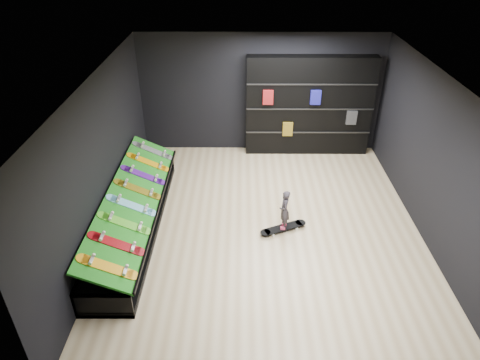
{
  "coord_description": "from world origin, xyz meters",
  "views": [
    {
      "loc": [
        -0.47,
        -6.71,
        5.22
      ],
      "look_at": [
        -0.5,
        0.2,
        1.0
      ],
      "focal_mm": 32.0,
      "sensor_mm": 36.0,
      "label": 1
    }
  ],
  "objects_px": {
    "child": "(284,217)",
    "floor_skateboard": "(283,229)",
    "display_rack": "(135,218)",
    "back_shelving": "(309,106)"
  },
  "relations": [
    {
      "from": "display_rack",
      "to": "floor_skateboard",
      "type": "relative_size",
      "value": 4.59
    },
    {
      "from": "display_rack",
      "to": "floor_skateboard",
      "type": "bearing_deg",
      "value": -1.35
    },
    {
      "from": "back_shelving",
      "to": "floor_skateboard",
      "type": "bearing_deg",
      "value": -104.16
    },
    {
      "from": "display_rack",
      "to": "child",
      "type": "height_order",
      "value": "child"
    },
    {
      "from": "display_rack",
      "to": "child",
      "type": "relative_size",
      "value": 9.18
    },
    {
      "from": "back_shelving",
      "to": "child",
      "type": "height_order",
      "value": "back_shelving"
    },
    {
      "from": "floor_skateboard",
      "to": "child",
      "type": "height_order",
      "value": "child"
    },
    {
      "from": "back_shelving",
      "to": "floor_skateboard",
      "type": "xyz_separation_m",
      "value": [
        -0.85,
        -3.39,
        -1.2
      ]
    },
    {
      "from": "display_rack",
      "to": "back_shelving",
      "type": "bearing_deg",
      "value": 41.5
    },
    {
      "from": "child",
      "to": "floor_skateboard",
      "type": "bearing_deg",
      "value": 180.0
    }
  ]
}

